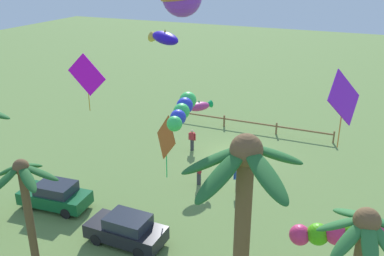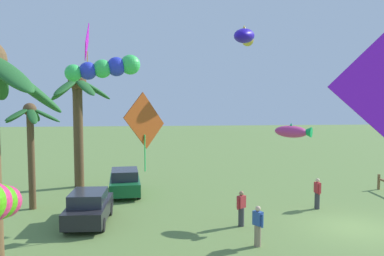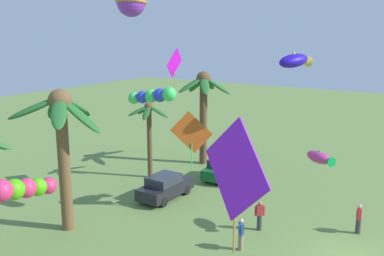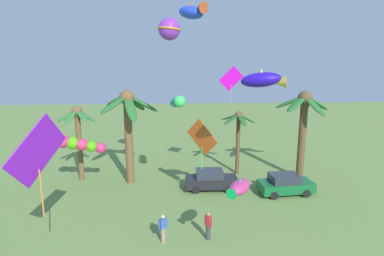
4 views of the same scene
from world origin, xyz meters
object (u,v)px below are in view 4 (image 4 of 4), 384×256
(parked_car_2, at_px, (285,184))
(kite_fish_2, at_px, (192,12))
(spectator_1, at_px, (208,226))
(kite_diamond_1, at_px, (231,79))
(parked_car_0, at_px, (211,180))
(kite_fish_0, at_px, (264,80))
(palm_tree_2, at_px, (128,116))
(kite_tube_5, at_px, (177,102))
(palm_tree_3, at_px, (304,116))
(spectator_2, at_px, (163,228))
(kite_tube_8, at_px, (80,144))
(kite_fish_4, at_px, (239,187))
(palm_tree_1, at_px, (78,127))
(palm_tree_0, at_px, (238,128))
(kite_ball_7, at_px, (169,29))
(kite_diamond_6, at_px, (202,138))
(kite_diamond_3, at_px, (37,153))

(parked_car_2, relative_size, kite_fish_2, 1.83)
(spectator_1, distance_m, kite_diamond_1, 10.52)
(parked_car_0, distance_m, kite_fish_0, 11.02)
(palm_tree_2, distance_m, parked_car_0, 8.03)
(parked_car_0, relative_size, kite_tube_5, 1.39)
(parked_car_2, bearing_deg, palm_tree_3, 53.08)
(palm_tree_3, height_order, spectator_2, palm_tree_3)
(kite_fish_0, distance_m, kite_tube_8, 14.67)
(palm_tree_3, bearing_deg, parked_car_2, -126.92)
(spectator_2, height_order, kite_fish_4, kite_fish_4)
(palm_tree_1, distance_m, kite_tube_8, 2.48)
(palm_tree_0, height_order, kite_ball_7, kite_ball_7)
(spectator_1, xyz_separation_m, kite_tube_8, (-8.73, 7.29, 2.76))
(kite_tube_5, height_order, kite_tube_8, kite_tube_5)
(spectator_2, distance_m, kite_diamond_6, 6.35)
(parked_car_0, bearing_deg, palm_tree_3, 13.57)
(kite_fish_4, bearing_deg, palm_tree_3, 56.30)
(spectator_1, bearing_deg, kite_diamond_3, -162.75)
(palm_tree_0, height_order, palm_tree_3, palm_tree_3)
(spectator_2, relative_size, kite_fish_4, 0.89)
(parked_car_0, xyz_separation_m, parked_car_2, (5.34, -1.20, 0.00))
(palm_tree_0, bearing_deg, kite_ball_7, -148.16)
(palm_tree_1, bearing_deg, palm_tree_2, -12.25)
(kite_ball_7, height_order, kite_tube_8, kite_ball_7)
(kite_diamond_3, relative_size, kite_diamond_6, 1.34)
(kite_fish_0, height_order, kite_tube_8, kite_fish_0)
(kite_fish_2, height_order, kite_tube_5, kite_fish_2)
(kite_diamond_3, bearing_deg, kite_fish_2, 29.85)
(kite_diamond_3, bearing_deg, kite_fish_0, 9.84)
(kite_fish_2, distance_m, kite_tube_8, 12.99)
(palm_tree_0, bearing_deg, kite_fish_4, -101.45)
(kite_diamond_3, height_order, kite_tube_5, kite_diamond_3)
(kite_ball_7, bearing_deg, kite_fish_2, -76.19)
(palm_tree_2, height_order, kite_tube_5, palm_tree_2)
(palm_tree_1, bearing_deg, kite_tube_5, -26.06)
(kite_fish_2, bearing_deg, palm_tree_0, 62.78)
(spectator_2, bearing_deg, parked_car_0, 63.88)
(palm_tree_0, xyz_separation_m, kite_fish_0, (-1.11, -10.73, 4.71))
(kite_diamond_3, bearing_deg, palm_tree_0, 47.99)
(palm_tree_1, bearing_deg, parked_car_0, -14.45)
(kite_diamond_3, relative_size, kite_fish_4, 2.56)
(spectator_1, height_order, kite_fish_4, kite_fish_4)
(palm_tree_2, relative_size, kite_ball_7, 3.85)
(palm_tree_1, relative_size, kite_fish_4, 3.38)
(parked_car_2, relative_size, kite_fish_0, 1.71)
(spectator_1, bearing_deg, kite_diamond_6, 89.79)
(palm_tree_2, height_order, kite_fish_0, kite_fish_0)
(kite_diamond_1, bearing_deg, palm_tree_3, 15.08)
(parked_car_2, bearing_deg, kite_fish_0, -121.29)
(palm_tree_0, relative_size, kite_fish_0, 2.31)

